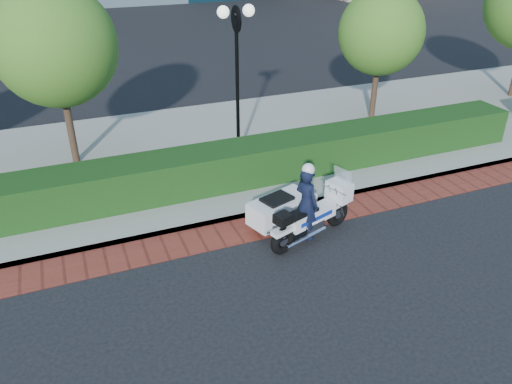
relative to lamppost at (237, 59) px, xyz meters
name	(u,v)px	position (x,y,z in m)	size (l,w,h in m)	color
ground	(281,265)	(-1.00, -5.20, -2.96)	(120.00, 120.00, 0.00)	black
brick_strip	(254,228)	(-1.00, -3.70, -2.95)	(60.00, 1.00, 0.01)	maroon
sidewalk	(199,152)	(-1.00, 0.80, -2.88)	(60.00, 8.00, 0.15)	gray
hedge_main	(224,166)	(-1.00, -1.60, -2.31)	(18.00, 1.20, 1.00)	black
lamppost	(237,59)	(0.00, 0.00, 0.00)	(1.02, 0.70, 4.21)	black
tree_b	(55,46)	(-4.50, 1.30, 0.48)	(3.20, 3.20, 4.89)	#332319
tree_c	(381,32)	(5.50, 1.30, 0.09)	(2.80, 2.80, 4.30)	#332319
police_motorcycle	(298,209)	(-0.18, -4.28, -2.30)	(2.40, 1.74, 1.91)	black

